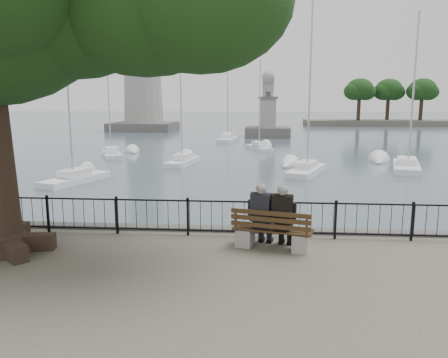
# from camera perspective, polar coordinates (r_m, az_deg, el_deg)

# --- Properties ---
(harbor) EXTENTS (260.00, 260.00, 1.20)m
(harbor) POSITION_cam_1_polar(r_m,az_deg,el_deg) (12.75, 0.18, -8.94)
(harbor) COLOR #4A4944
(harbor) RESTS_ON ground
(railing) EXTENTS (22.06, 0.06, 1.00)m
(railing) POSITION_cam_1_polar(r_m,az_deg,el_deg) (11.96, 0.00, -4.91)
(railing) COLOR black
(railing) RESTS_ON ground
(bench) EXTENTS (2.08, 1.08, 1.05)m
(bench) POSITION_cam_1_polar(r_m,az_deg,el_deg) (11.06, 6.31, -7.28)
(bench) COLOR gray
(bench) RESTS_ON ground
(person_left) EXTENTS (0.61, 0.90, 1.67)m
(person_left) POSITION_cam_1_polar(r_m,az_deg,el_deg) (11.12, 5.02, -5.02)
(person_left) COLOR black
(person_left) RESTS_ON ground
(person_right) EXTENTS (0.61, 0.90, 1.67)m
(person_right) POSITION_cam_1_polar(r_m,az_deg,el_deg) (11.00, 7.75, -5.23)
(person_right) COLOR black
(person_right) RESTS_ON ground
(lighthouse) EXTENTS (10.03, 10.03, 30.67)m
(lighthouse) POSITION_cam_1_polar(r_m,az_deg,el_deg) (73.96, -10.68, 16.32)
(lighthouse) COLOR #4A4944
(lighthouse) RESTS_ON ground
(lion_monument) EXTENTS (5.86, 5.86, 8.68)m
(lion_monument) POSITION_cam_1_polar(r_m,az_deg,el_deg) (59.02, 5.70, 7.60)
(lion_monument) COLOR #4A4944
(lion_monument) RESTS_ON ground
(sailboat_a) EXTENTS (2.73, 4.99, 9.61)m
(sailboat_a) POSITION_cam_1_polar(r_m,az_deg,el_deg) (26.80, -18.88, 0.18)
(sailboat_a) COLOR white
(sailboat_a) RESTS_ON ground
(sailboat_b) EXTENTS (2.06, 5.02, 10.60)m
(sailboat_b) POSITION_cam_1_polar(r_m,az_deg,el_deg) (33.04, -5.43, 2.50)
(sailboat_b) COLOR white
(sailboat_b) RESTS_ON ground
(sailboat_c) EXTENTS (3.19, 5.40, 11.16)m
(sailboat_c) POSITION_cam_1_polar(r_m,az_deg,el_deg) (29.02, 10.74, 1.33)
(sailboat_c) COLOR white
(sailboat_c) RESTS_ON ground
(sailboat_d) EXTENTS (3.24, 6.16, 10.66)m
(sailboat_d) POSITION_cam_1_polar(r_m,az_deg,el_deg) (32.65, 22.71, 1.63)
(sailboat_d) COLOR white
(sailboat_d) RESTS_ON ground
(sailboat_e) EXTENTS (3.06, 4.92, 10.44)m
(sailboat_e) POSITION_cam_1_polar(r_m,az_deg,el_deg) (38.73, -14.42, 3.34)
(sailboat_e) COLOR white
(sailboat_e) RESTS_ON ground
(sailboat_f) EXTENTS (2.87, 4.76, 8.73)m
(sailboat_f) POSITION_cam_1_polar(r_m,az_deg,el_deg) (43.08, 4.62, 4.22)
(sailboat_f) COLOR white
(sailboat_f) RESTS_ON ground
(sailboat_h) EXTENTS (2.40, 5.82, 13.62)m
(sailboat_h) POSITION_cam_1_polar(r_m,az_deg,el_deg) (52.27, 0.48, 5.38)
(sailboat_h) COLOR white
(sailboat_h) RESTS_ON ground
(far_shore) EXTENTS (30.00, 8.60, 9.18)m
(far_shore) POSITION_cam_1_polar(r_m,az_deg,el_deg) (91.84, 20.42, 9.03)
(far_shore) COLOR #524E45
(far_shore) RESTS_ON ground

